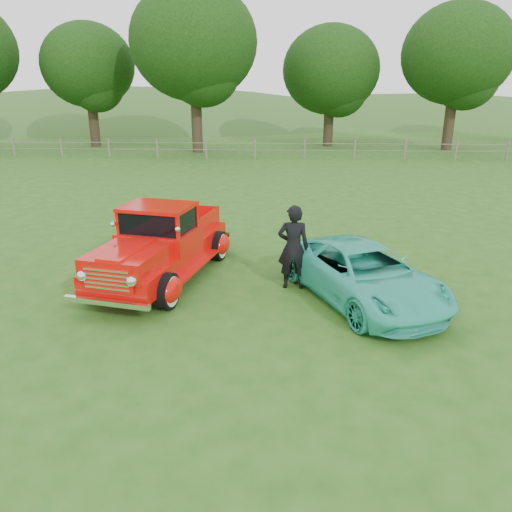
{
  "coord_description": "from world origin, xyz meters",
  "views": [
    {
      "loc": [
        1.52,
        -8.65,
        4.34
      ],
      "look_at": [
        1.05,
        1.2,
        0.93
      ],
      "focal_mm": 35.0,
      "sensor_mm": 36.0,
      "label": 1
    }
  ],
  "objects_px": {
    "man": "(293,247)",
    "tree_near_east": "(331,70)",
    "tree_near_west": "(194,42)",
    "teal_sedan": "(363,274)",
    "red_pickup": "(161,246)",
    "tree_mid_east": "(458,54)",
    "tree_mid_west": "(88,66)"
  },
  "relations": [
    {
      "from": "man",
      "to": "tree_near_east",
      "type": "bearing_deg",
      "value": -95.96
    },
    {
      "from": "tree_near_east",
      "to": "red_pickup",
      "type": "relative_size",
      "value": 1.59
    },
    {
      "from": "tree_near_east",
      "to": "tree_mid_east",
      "type": "bearing_deg",
      "value": -14.04
    },
    {
      "from": "tree_near_west",
      "to": "man",
      "type": "xyz_separation_m",
      "value": [
        5.84,
        -23.23,
        -5.85
      ]
    },
    {
      "from": "tree_near_west",
      "to": "tree_mid_east",
      "type": "height_order",
      "value": "tree_near_west"
    },
    {
      "from": "red_pickup",
      "to": "man",
      "type": "distance_m",
      "value": 3.07
    },
    {
      "from": "red_pickup",
      "to": "teal_sedan",
      "type": "relative_size",
      "value": 1.23
    },
    {
      "from": "tree_near_east",
      "to": "red_pickup",
      "type": "height_order",
      "value": "tree_near_east"
    },
    {
      "from": "tree_near_east",
      "to": "tree_mid_east",
      "type": "xyz_separation_m",
      "value": [
        8.0,
        -2.0,
        0.93
      ]
    },
    {
      "from": "tree_mid_east",
      "to": "red_pickup",
      "type": "xyz_separation_m",
      "value": [
        -14.19,
        -24.81,
        -5.38
      ]
    },
    {
      "from": "red_pickup",
      "to": "teal_sedan",
      "type": "height_order",
      "value": "red_pickup"
    },
    {
      "from": "tree_near_east",
      "to": "tree_mid_east",
      "type": "distance_m",
      "value": 8.3
    },
    {
      "from": "teal_sedan",
      "to": "tree_mid_west",
      "type": "bearing_deg",
      "value": 94.74
    },
    {
      "from": "tree_mid_west",
      "to": "tree_near_west",
      "type": "bearing_deg",
      "value": -20.56
    },
    {
      "from": "tree_mid_west",
      "to": "man",
      "type": "relative_size",
      "value": 4.46
    },
    {
      "from": "tree_near_west",
      "to": "teal_sedan",
      "type": "distance_m",
      "value": 25.71
    },
    {
      "from": "tree_near_west",
      "to": "red_pickup",
      "type": "distance_m",
      "value": 23.75
    },
    {
      "from": "tree_mid_west",
      "to": "teal_sedan",
      "type": "bearing_deg",
      "value": -60.33
    },
    {
      "from": "tree_near_east",
      "to": "red_pickup",
      "type": "distance_m",
      "value": 27.87
    },
    {
      "from": "man",
      "to": "tree_near_west",
      "type": "bearing_deg",
      "value": -75.23
    },
    {
      "from": "teal_sedan",
      "to": "man",
      "type": "distance_m",
      "value": 1.63
    },
    {
      "from": "teal_sedan",
      "to": "man",
      "type": "xyz_separation_m",
      "value": [
        -1.46,
        0.62,
        0.36
      ]
    },
    {
      "from": "tree_mid_west",
      "to": "tree_mid_east",
      "type": "xyz_separation_m",
      "value": [
        25.0,
        -1.0,
        0.62
      ]
    },
    {
      "from": "teal_sedan",
      "to": "red_pickup",
      "type": "bearing_deg",
      "value": 141.96
    },
    {
      "from": "teal_sedan",
      "to": "tree_mid_east",
      "type": "bearing_deg",
      "value": 44.5
    },
    {
      "from": "tree_near_east",
      "to": "teal_sedan",
      "type": "bearing_deg",
      "value": -93.49
    },
    {
      "from": "red_pickup",
      "to": "teal_sedan",
      "type": "bearing_deg",
      "value": -0.51
    },
    {
      "from": "tree_mid_east",
      "to": "red_pickup",
      "type": "height_order",
      "value": "tree_mid_east"
    },
    {
      "from": "tree_near_west",
      "to": "teal_sedan",
      "type": "bearing_deg",
      "value": -72.99
    },
    {
      "from": "tree_mid_west",
      "to": "man",
      "type": "height_order",
      "value": "tree_mid_west"
    },
    {
      "from": "tree_near_west",
      "to": "red_pickup",
      "type": "bearing_deg",
      "value": -82.98
    },
    {
      "from": "tree_near_west",
      "to": "man",
      "type": "height_order",
      "value": "tree_near_west"
    }
  ]
}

